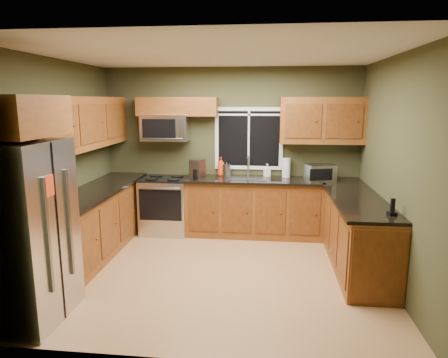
% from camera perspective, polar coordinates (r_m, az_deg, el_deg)
% --- Properties ---
extents(floor, '(4.20, 4.20, 0.00)m').
position_cam_1_polar(floor, '(5.29, -0.98, -13.06)').
color(floor, '#A77749').
rests_on(floor, ground).
extents(ceiling, '(4.20, 4.20, 0.00)m').
position_cam_1_polar(ceiling, '(4.85, -1.10, 17.45)').
color(ceiling, white).
rests_on(ceiling, back_wall).
extents(back_wall, '(4.20, 0.00, 4.20)m').
position_cam_1_polar(back_wall, '(6.66, 0.96, 4.11)').
color(back_wall, '#3A3B20').
rests_on(back_wall, ground).
extents(front_wall, '(4.20, 0.00, 4.20)m').
position_cam_1_polar(front_wall, '(3.15, -5.25, -3.97)').
color(front_wall, '#3A3B20').
rests_on(front_wall, ground).
extents(left_wall, '(0.00, 3.60, 3.60)m').
position_cam_1_polar(left_wall, '(5.56, -23.04, 1.80)').
color(left_wall, '#3A3B20').
rests_on(left_wall, ground).
extents(right_wall, '(0.00, 3.60, 3.60)m').
position_cam_1_polar(right_wall, '(5.07, 23.22, 0.95)').
color(right_wall, '#3A3B20').
rests_on(right_wall, ground).
extents(window, '(1.12, 0.03, 1.02)m').
position_cam_1_polar(window, '(6.60, 3.56, 5.80)').
color(window, white).
rests_on(window, back_wall).
extents(base_cabinets_left, '(0.60, 2.65, 0.90)m').
position_cam_1_polar(base_cabinets_left, '(6.04, -17.69, -5.92)').
color(base_cabinets_left, brown).
rests_on(base_cabinets_left, ground).
extents(countertop_left, '(0.65, 2.65, 0.04)m').
position_cam_1_polar(countertop_left, '(5.91, -17.74, -1.57)').
color(countertop_left, black).
rests_on(countertop_left, base_cabinets_left).
extents(base_cabinets_back, '(2.17, 0.60, 0.90)m').
position_cam_1_polar(base_cabinets_back, '(6.52, 4.33, -4.15)').
color(base_cabinets_back, brown).
rests_on(base_cabinets_back, ground).
extents(countertop_back, '(2.17, 0.65, 0.04)m').
position_cam_1_polar(countertop_back, '(6.38, 4.38, -0.14)').
color(countertop_back, black).
rests_on(countertop_back, base_cabinets_back).
extents(base_cabinets_peninsula, '(0.60, 2.52, 0.90)m').
position_cam_1_polar(base_cabinets_peninsula, '(5.72, 18.07, -6.90)').
color(base_cabinets_peninsula, brown).
rests_on(base_cabinets_peninsula, ground).
extents(countertop_peninsula, '(0.65, 2.50, 0.04)m').
position_cam_1_polar(countertop_peninsula, '(5.60, 18.09, -2.30)').
color(countertop_peninsula, black).
rests_on(countertop_peninsula, base_cabinets_peninsula).
extents(upper_cabinets_left, '(0.33, 2.65, 0.72)m').
position_cam_1_polar(upper_cabinets_left, '(5.85, -19.73, 7.49)').
color(upper_cabinets_left, brown).
rests_on(upper_cabinets_left, left_wall).
extents(upper_cabinets_back_left, '(1.30, 0.33, 0.30)m').
position_cam_1_polar(upper_cabinets_back_left, '(6.58, -6.67, 10.24)').
color(upper_cabinets_back_left, brown).
rests_on(upper_cabinets_back_left, back_wall).
extents(upper_cabinets_back_right, '(1.30, 0.33, 0.72)m').
position_cam_1_polar(upper_cabinets_back_right, '(6.48, 13.84, 8.12)').
color(upper_cabinets_back_right, brown).
rests_on(upper_cabinets_back_right, back_wall).
extents(upper_cabinet_over_fridge, '(0.72, 0.90, 0.38)m').
position_cam_1_polar(upper_cabinet_over_fridge, '(4.21, -28.08, 7.96)').
color(upper_cabinet_over_fridge, brown).
rests_on(upper_cabinet_over_fridge, left_wall).
extents(refrigerator, '(0.74, 0.90, 1.80)m').
position_cam_1_polar(refrigerator, '(4.39, -26.71, -6.87)').
color(refrigerator, '#B7B7BC').
rests_on(refrigerator, ground).
extents(range, '(0.76, 0.69, 0.94)m').
position_cam_1_polar(range, '(6.69, -8.35, -3.67)').
color(range, '#B7B7BC').
rests_on(range, ground).
extents(microwave, '(0.76, 0.41, 0.42)m').
position_cam_1_polar(microwave, '(6.62, -8.36, 7.25)').
color(microwave, '#B7B7BC').
rests_on(microwave, back_wall).
extents(sink, '(0.60, 0.42, 0.36)m').
position_cam_1_polar(sink, '(6.40, 3.36, 0.19)').
color(sink, slate).
rests_on(sink, countertop_back).
extents(toaster_oven, '(0.50, 0.44, 0.26)m').
position_cam_1_polar(toaster_oven, '(6.32, 13.53, 0.87)').
color(toaster_oven, '#B7B7BC').
rests_on(toaster_oven, countertop_back).
extents(coffee_maker, '(0.25, 0.29, 0.31)m').
position_cam_1_polar(coffee_maker, '(6.39, -3.85, 1.36)').
color(coffee_maker, slate).
rests_on(coffee_maker, countertop_back).
extents(kettle, '(0.15, 0.15, 0.24)m').
position_cam_1_polar(kettle, '(6.56, 0.39, 1.37)').
color(kettle, '#B7B7BC').
rests_on(kettle, countertop_back).
extents(paper_towel_roll, '(0.17, 0.17, 0.34)m').
position_cam_1_polar(paper_towel_roll, '(6.56, 8.89, 1.61)').
color(paper_towel_roll, white).
rests_on(paper_towel_roll, countertop_back).
extents(soap_bottle_a, '(0.14, 0.14, 0.31)m').
position_cam_1_polar(soap_bottle_a, '(6.61, -0.43, 1.82)').
color(soap_bottle_a, '#E73E15').
rests_on(soap_bottle_a, countertop_back).
extents(soap_bottle_b, '(0.12, 0.12, 0.21)m').
position_cam_1_polar(soap_bottle_b, '(6.58, 6.17, 1.27)').
color(soap_bottle_b, white).
rests_on(soap_bottle_b, countertop_back).
extents(cordless_phone, '(0.10, 0.10, 0.19)m').
position_cam_1_polar(cordless_phone, '(4.72, 22.91, -4.12)').
color(cordless_phone, black).
rests_on(cordless_phone, countertop_peninsula).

